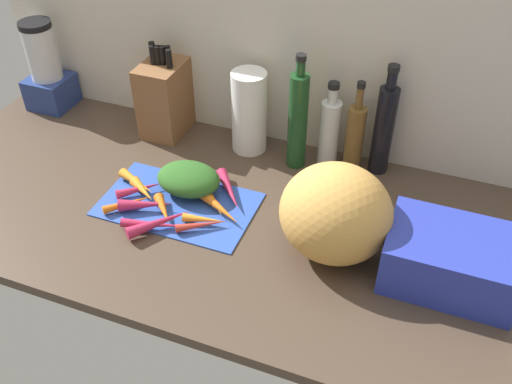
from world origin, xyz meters
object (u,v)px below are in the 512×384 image
at_px(carrot_5, 140,189).
at_px(carrot_6, 136,183).
at_px(carrot_2, 201,225).
at_px(bottle_3, 384,128).
at_px(carrot_12, 220,208).
at_px(carrot_1, 146,205).
at_px(blender_appliance, 46,71).
at_px(bottle_0, 298,120).
at_px(carrot_11, 128,203).
at_px(bottle_2, 355,137).
at_px(paper_towel_roll, 248,112).
at_px(carrot_8, 212,197).
at_px(bottle_1, 330,131).
at_px(dish_rack, 451,260).
at_px(carrot_7, 229,190).
at_px(knife_block, 166,97).
at_px(carrot_0, 143,190).
at_px(carrot_4, 204,219).
at_px(carrot_3, 160,222).
at_px(carrot_9, 155,225).
at_px(cutting_board, 178,204).
at_px(carrot_10, 164,210).
at_px(winter_squash, 336,214).

height_order(carrot_5, carrot_6, carrot_6).
xyz_separation_m(carrot_2, bottle_3, (0.36, 0.41, 0.12)).
bearing_deg(carrot_12, carrot_1, -162.68).
relative_size(blender_appliance, bottle_0, 0.85).
relative_size(carrot_11, bottle_2, 0.48).
bearing_deg(paper_towel_roll, carrot_8, -89.18).
height_order(bottle_1, dish_rack, bottle_1).
distance_m(carrot_7, blender_appliance, 0.78).
bearing_deg(carrot_11, carrot_12, 15.19).
xyz_separation_m(carrot_5, carrot_8, (0.19, 0.04, -0.00)).
distance_m(carrot_1, knife_block, 0.41).
bearing_deg(carrot_0, carrot_4, -12.62).
relative_size(carrot_3, carrot_8, 1.07).
bearing_deg(carrot_3, blender_appliance, 146.29).
relative_size(bottle_0, dish_rack, 1.18).
bearing_deg(carrot_2, carrot_9, -159.08).
bearing_deg(knife_block, carrot_11, -78.06).
bearing_deg(cutting_board, carrot_5, 179.30).
relative_size(carrot_0, carrot_4, 0.94).
height_order(cutting_board, carrot_9, carrot_9).
relative_size(carrot_0, dish_rack, 0.35).
xyz_separation_m(carrot_3, carrot_11, (-0.12, 0.04, -0.01)).
bearing_deg(carrot_11, carrot_10, 3.84).
height_order(carrot_8, blender_appliance, blender_appliance).
bearing_deg(carrot_2, carrot_1, 175.21).
relative_size(carrot_7, knife_block, 0.57).
bearing_deg(carrot_1, dish_rack, 2.79).
distance_m(carrot_4, carrot_10, 0.11).
bearing_deg(bottle_0, carrot_1, -131.19).
xyz_separation_m(carrot_8, bottle_0, (0.16, 0.25, 0.13)).
height_order(carrot_6, carrot_12, carrot_12).
height_order(carrot_12, bottle_2, bottle_2).
bearing_deg(carrot_0, carrot_11, -102.34).
relative_size(carrot_0, blender_appliance, 0.35).
height_order(carrot_8, bottle_2, bottle_2).
xyz_separation_m(carrot_4, carrot_5, (-0.21, 0.05, 0.00)).
distance_m(carrot_3, carrot_5, 0.15).
bearing_deg(cutting_board, carrot_12, 1.74).
xyz_separation_m(carrot_3, bottle_2, (0.39, 0.43, 0.08)).
bearing_deg(carrot_3, carrot_0, 136.55).
relative_size(carrot_3, bottle_3, 0.53).
xyz_separation_m(cutting_board, knife_block, (-0.19, 0.32, 0.11)).
relative_size(carrot_8, bottle_0, 0.47).
height_order(carrot_3, carrot_8, carrot_3).
xyz_separation_m(blender_appliance, bottle_0, (0.86, -0.03, 0.02)).
relative_size(carrot_0, carrot_9, 0.59).
height_order(carrot_6, bottle_3, bottle_3).
bearing_deg(winter_squash, bottle_0, 121.76).
bearing_deg(carrot_6, carrot_2, -20.14).
relative_size(carrot_12, blender_appliance, 0.51).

